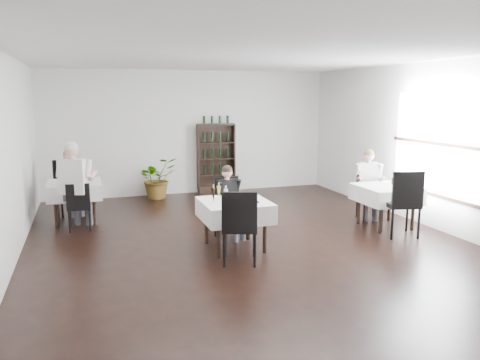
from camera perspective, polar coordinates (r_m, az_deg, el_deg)
name	(u,v)px	position (r m, az deg, el deg)	size (l,w,h in m)	color
room_shell	(253,154)	(7.26, 1.59, 3.24)	(9.00, 9.00, 9.00)	black
window_right	(436,146)	(9.06, 22.80, 3.83)	(0.06, 2.30, 1.85)	white
wine_shelf	(216,159)	(11.61, -2.94, 2.58)	(0.90, 0.28, 1.75)	black
main_table	(235,210)	(7.32, -0.66, -3.68)	(1.03, 1.03, 0.77)	black
left_table	(75,190)	(9.44, -19.50, -1.14)	(0.98, 0.98, 0.77)	black
right_table	(386,194)	(8.93, 17.38, -1.63)	(0.98, 0.98, 0.77)	black
potted_tree	(157,178)	(11.14, -10.06, 0.24)	(0.87, 0.76, 0.97)	#24561D
main_chair_far	(229,204)	(7.93, -1.37, -2.90)	(0.53, 0.53, 1.02)	black
main_chair_near	(239,222)	(6.63, -0.06, -5.19)	(0.63, 0.63, 1.08)	black
left_chair_far	(68,183)	(10.16, -20.21, -0.36)	(0.62, 0.62, 1.10)	black
left_chair_near	(79,204)	(8.78, -19.05, -2.73)	(0.42, 0.42, 0.88)	black
right_chair_far	(368,194)	(9.50, 15.32, -1.61)	(0.45, 0.46, 0.87)	black
right_chair_near	(404,199)	(8.37, 19.32, -2.23)	(0.64, 0.64, 1.16)	black
diner_main	(229,196)	(7.84, -1.30, -2.02)	(0.56, 0.58, 1.24)	#42424A
diner_left_far	(71,177)	(9.99, -19.95, 0.32)	(0.58, 0.62, 1.33)	#42424A
diner_left_near	(75,179)	(8.80, -19.49, 0.13)	(0.69, 0.73, 1.60)	#42424A
diner_right_far	(369,179)	(9.50, 15.43, 0.17)	(0.59, 0.62, 1.36)	#42424A
plate_far	(237,197)	(7.48, -0.32, -2.09)	(0.32, 0.32, 0.08)	white
plate_near	(246,203)	(7.09, 0.71, -2.78)	(0.24, 0.24, 0.07)	white
pilsner_dark	(213,195)	(7.18, -3.26, -1.83)	(0.06, 0.06, 0.28)	black
pilsner_lager	(219,193)	(7.32, -2.60, -1.59)	(0.07, 0.07, 0.28)	gold
coke_bottle	(226,195)	(7.20, -1.74, -1.88)	(0.06, 0.06, 0.25)	silver
napkin_cutlery	(252,202)	(7.20, 1.50, -2.66)	(0.21, 0.22, 0.02)	black
pepper_mill	(393,181)	(9.12, 18.10, -0.13)	(0.04, 0.04, 0.11)	black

